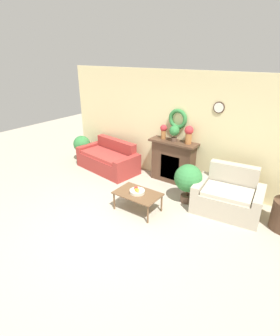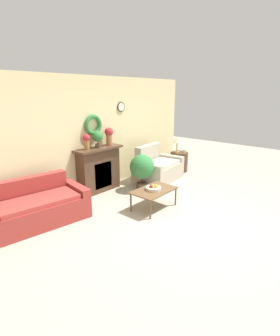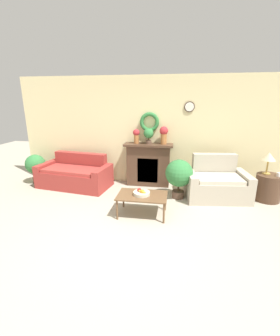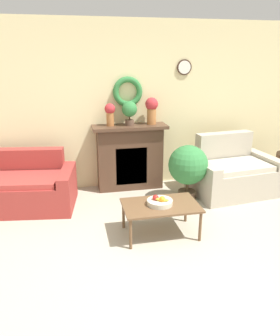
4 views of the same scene
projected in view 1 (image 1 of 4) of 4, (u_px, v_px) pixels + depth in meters
name	position (u px, v px, depth m)	size (l,w,h in m)	color
ground_plane	(105.00, 231.00, 4.89)	(16.00, 16.00, 0.00)	#ADA38E
wall_back	(179.00, 128.00, 6.39)	(6.80, 0.16, 2.70)	beige
fireplace	(173.00, 161.00, 6.56)	(1.21, 0.41, 1.08)	#4C3323
couch_left	(109.00, 159.00, 7.34)	(1.87, 1.11, 0.81)	#9E332D
loveseat_right	(228.00, 197.00, 5.40)	(1.42, 1.04, 0.93)	#B2A893
coffee_table	(138.00, 195.00, 5.38)	(0.93, 0.59, 0.41)	brown
fruit_bowl	(137.00, 191.00, 5.35)	(0.32, 0.32, 0.12)	beige
vase_on_mantel_left	(164.00, 131.00, 6.43)	(0.17, 0.17, 0.35)	#AD6B38
vase_on_mantel_right	(189.00, 133.00, 6.05)	(0.21, 0.21, 0.43)	#AD6B38
potted_plant_on_mantel	(174.00, 131.00, 6.24)	(0.25, 0.25, 0.38)	brown
potted_plant_floor_by_couch	(82.00, 145.00, 7.89)	(0.50, 0.50, 0.77)	brown
potted_plant_floor_by_loveseat	(188.00, 179.00, 5.62)	(0.60, 0.60, 0.88)	brown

